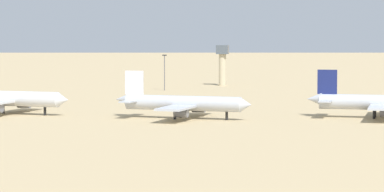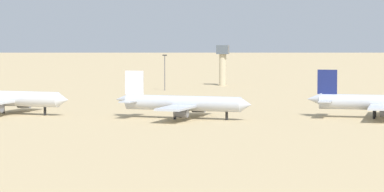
{
  "view_description": "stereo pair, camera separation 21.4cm",
  "coord_description": "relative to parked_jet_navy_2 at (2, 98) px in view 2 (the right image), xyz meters",
  "views": [
    {
      "loc": [
        49.76,
        -270.69,
        25.67
      ],
      "look_at": [
        2.2,
        4.06,
        6.0
      ],
      "focal_mm": 90.69,
      "sensor_mm": 36.0,
      "label": 1
    },
    {
      "loc": [
        49.97,
        -270.66,
        25.67
      ],
      "look_at": [
        2.2,
        4.06,
        6.0
      ],
      "focal_mm": 90.69,
      "sensor_mm": 36.0,
      "label": 2
    }
  ],
  "objects": [
    {
      "name": "ridge_center",
      "position": [
        35.16,
        951.59,
        52.86
      ],
      "size": [
        290.3,
        284.96,
        115.08
      ],
      "primitive_type": "pyramid",
      "rotation": [
        0.0,
        0.0,
        -0.16
      ],
      "color": "slate",
      "rests_on": "ground"
    },
    {
      "name": "parked_jet_navy_4",
      "position": [
        110.27,
        5.57,
        -0.19
      ],
      "size": [
        41.43,
        34.89,
        13.68
      ],
      "rotation": [
        0.0,
        0.0,
        -0.07
      ],
      "color": "silver",
      "rests_on": "ground"
    },
    {
      "name": "control_tower",
      "position": [
        44.72,
        152.26,
        6.19
      ],
      "size": [
        5.2,
        5.2,
        18.01
      ],
      "color": "#C6B793",
      "rests_on": "ground"
    },
    {
      "name": "light_pole_west",
      "position": [
        26.0,
        115.06,
        3.87
      ],
      "size": [
        1.8,
        0.5,
        14.71
      ],
      "color": "#59595E",
      "rests_on": "ground"
    },
    {
      "name": "parked_jet_navy_2",
      "position": [
        0.0,
        0.0,
        0.0
      ],
      "size": [
        43.14,
        36.69,
        14.27
      ],
      "rotation": [
        0.0,
        0.0,
        -0.15
      ],
      "color": "silver",
      "rests_on": "ground"
    },
    {
      "name": "parked_jet_white_3",
      "position": [
        55.32,
        -5.37,
        -0.28
      ],
      "size": [
        40.54,
        34.45,
        13.4
      ],
      "rotation": [
        0.0,
        0.0,
        -0.15
      ],
      "color": "silver",
      "rests_on": "ground"
    },
    {
      "name": "ground",
      "position": [
        54.91,
        -2.74,
        -4.68
      ],
      "size": [
        4000.0,
        4000.0,
        0.0
      ],
      "primitive_type": "plane",
      "color": "tan"
    },
    {
      "name": "ridge_west",
      "position": [
        -271.43,
        1006.56,
        45.15
      ],
      "size": [
        381.74,
        312.82,
        99.66
      ],
      "primitive_type": "pyramid",
      "rotation": [
        0.0,
        0.0,
        0.14
      ],
      "color": "slate",
      "rests_on": "ground"
    }
  ]
}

